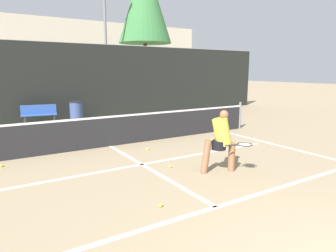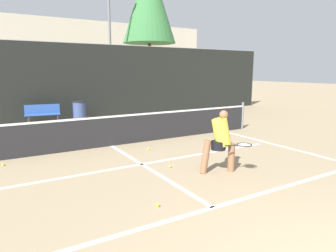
# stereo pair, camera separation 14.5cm
# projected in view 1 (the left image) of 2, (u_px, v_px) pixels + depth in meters

# --- Properties ---
(court_baseline_near) EXTENTS (11.00, 0.10, 0.01)m
(court_baseline_near) POSITION_uv_depth(u_px,v_px,m) (216.00, 207.00, 5.11)
(court_baseline_near) COLOR white
(court_baseline_near) RESTS_ON ground
(court_service_line) EXTENTS (8.25, 0.10, 0.01)m
(court_service_line) POSITION_uv_depth(u_px,v_px,m) (142.00, 164.00, 7.45)
(court_service_line) COLOR white
(court_service_line) RESTS_ON ground
(court_center_mark) EXTENTS (0.10, 4.96, 0.01)m
(court_center_mark) POSITION_uv_depth(u_px,v_px,m) (148.00, 168.00, 7.18)
(court_center_mark) COLOR white
(court_center_mark) RESTS_ON ground
(court_sideline_right) EXTENTS (0.10, 5.96, 0.01)m
(court_sideline_right) POSITION_uv_depth(u_px,v_px,m) (273.00, 144.00, 9.52)
(court_sideline_right) COLOR white
(court_sideline_right) RESTS_ON ground
(net) EXTENTS (11.09, 0.09, 1.07)m
(net) POSITION_uv_depth(u_px,v_px,m) (110.00, 130.00, 9.16)
(net) COLOR slate
(net) RESTS_ON ground
(fence_back) EXTENTS (24.00, 0.06, 3.58)m
(fence_back) POSITION_uv_depth(u_px,v_px,m) (63.00, 82.00, 13.79)
(fence_back) COLOR black
(fence_back) RESTS_ON ground
(player_practicing) EXTENTS (1.04, 0.85, 1.44)m
(player_practicing) POSITION_uv_depth(u_px,v_px,m) (221.00, 139.00, 6.78)
(player_practicing) COLOR #8C6042
(player_practicing) RESTS_ON ground
(tennis_ball_scattered_0) EXTENTS (0.07, 0.07, 0.07)m
(tennis_ball_scattered_0) POSITION_uv_depth(u_px,v_px,m) (212.00, 140.00, 9.98)
(tennis_ball_scattered_0) COLOR #D1E033
(tennis_ball_scattered_0) RESTS_ON ground
(tennis_ball_scattered_1) EXTENTS (0.07, 0.07, 0.07)m
(tennis_ball_scattered_1) POSITION_uv_depth(u_px,v_px,m) (170.00, 166.00, 7.19)
(tennis_ball_scattered_1) COLOR #D1E033
(tennis_ball_scattered_1) RESTS_ON ground
(tennis_ball_scattered_3) EXTENTS (0.07, 0.07, 0.07)m
(tennis_ball_scattered_3) POSITION_uv_depth(u_px,v_px,m) (1.00, 166.00, 7.25)
(tennis_ball_scattered_3) COLOR #D1E033
(tennis_ball_scattered_3) RESTS_ON ground
(tennis_ball_scattered_4) EXTENTS (0.07, 0.07, 0.07)m
(tennis_ball_scattered_4) POSITION_uv_depth(u_px,v_px,m) (161.00, 205.00, 5.12)
(tennis_ball_scattered_4) COLOR #D1E033
(tennis_ball_scattered_4) RESTS_ON ground
(tennis_ball_scattered_5) EXTENTS (0.07, 0.07, 0.07)m
(tennis_ball_scattered_5) POSITION_uv_depth(u_px,v_px,m) (148.00, 149.00, 8.80)
(tennis_ball_scattered_5) COLOR #D1E033
(tennis_ball_scattered_5) RESTS_ON ground
(courtside_bench) EXTENTS (1.46, 0.58, 0.86)m
(courtside_bench) POSITION_uv_depth(u_px,v_px,m) (39.00, 114.00, 12.83)
(courtside_bench) COLOR #2D519E
(courtside_bench) RESTS_ON ground
(trash_bin) EXTENTS (0.59, 0.59, 0.94)m
(trash_bin) POSITION_uv_depth(u_px,v_px,m) (76.00, 112.00, 13.50)
(trash_bin) COLOR #384C7F
(trash_bin) RESTS_ON ground
(parked_car) EXTENTS (1.80, 4.36, 1.40)m
(parked_car) POSITION_uv_depth(u_px,v_px,m) (43.00, 103.00, 16.25)
(parked_car) COLOR black
(parked_car) RESTS_ON ground
(floodlight_mast) EXTENTS (1.10, 0.24, 9.27)m
(floodlight_mast) POSITION_uv_depth(u_px,v_px,m) (105.00, 15.00, 19.06)
(floodlight_mast) COLOR slate
(floodlight_mast) RESTS_ON ground
(tree_west) EXTENTS (3.88, 3.88, 10.34)m
(tree_west) POSITION_uv_depth(u_px,v_px,m) (145.00, 1.00, 21.64)
(tree_west) COLOR brown
(tree_west) RESTS_ON ground
(building_far) EXTENTS (36.00, 2.40, 7.00)m
(building_far) POSITION_uv_depth(u_px,v_px,m) (21.00, 57.00, 26.72)
(building_far) COLOR beige
(building_far) RESTS_ON ground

